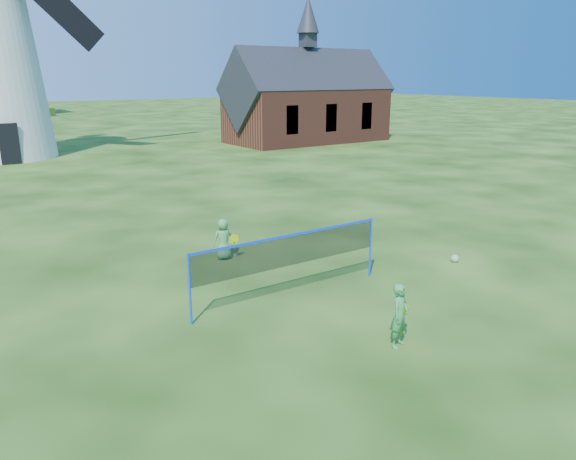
# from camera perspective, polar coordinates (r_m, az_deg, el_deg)

# --- Properties ---
(ground) EXTENTS (220.00, 220.00, 0.00)m
(ground) POSITION_cam_1_polar(r_m,az_deg,el_deg) (12.85, 0.53, -7.09)
(ground) COLOR black
(ground) RESTS_ON ground
(chapel) EXTENTS (12.61, 6.12, 10.67)m
(chapel) POSITION_cam_1_polar(r_m,az_deg,el_deg) (43.46, 2.03, 13.17)
(chapel) COLOR brown
(chapel) RESTS_ON ground
(badminton_net) EXTENTS (5.05, 0.05, 1.55)m
(badminton_net) POSITION_cam_1_polar(r_m,az_deg,el_deg) (12.46, 0.20, -2.24)
(badminton_net) COLOR blue
(badminton_net) RESTS_ON ground
(player_girl) EXTENTS (0.69, 0.44, 1.26)m
(player_girl) POSITION_cam_1_polar(r_m,az_deg,el_deg) (10.66, 11.58, -8.74)
(player_girl) COLOR green
(player_girl) RESTS_ON ground
(player_boy) EXTENTS (0.68, 0.49, 1.17)m
(player_boy) POSITION_cam_1_polar(r_m,az_deg,el_deg) (15.43, -6.74, -0.94)
(player_boy) COLOR #499854
(player_boy) RESTS_ON ground
(play_ball) EXTENTS (0.22, 0.22, 0.22)m
(play_ball) POSITION_cam_1_polar(r_m,az_deg,el_deg) (15.87, 17.02, -2.86)
(play_ball) COLOR green
(play_ball) RESTS_ON ground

